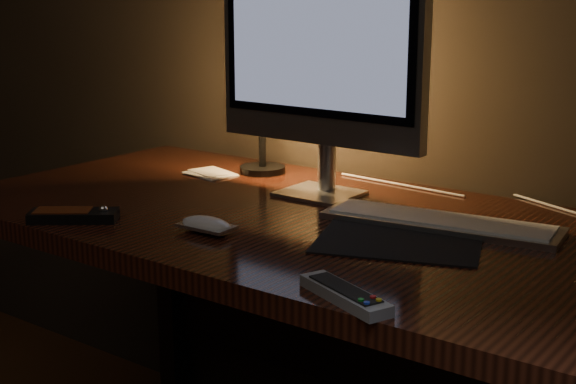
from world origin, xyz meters
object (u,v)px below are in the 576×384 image
Objects in this scene: keyboard at (440,222)px; desk_lamp at (261,71)px; monitor at (319,51)px; tv_remote at (345,294)px; media_remote at (74,215)px; desk at (343,272)px; mouse at (206,227)px.

keyboard is 1.20× the size of desk_lamp.
monitor is 2.97× the size of tv_remote.
media_remote is 0.46× the size of desk_lamp.
keyboard is at bearing -9.84° from monitor.
desk is 0.33m from mouse.
keyboard is 2.55× the size of tv_remote.
desk is at bearing -33.57° from monitor.
keyboard is at bearing 119.60° from tv_remote.
monitor is 1.17× the size of keyboard.
desk is 15.00× the size of mouse.
tv_remote is at bearing -90.09° from keyboard.
keyboard is (0.32, -0.06, -0.30)m from monitor.
keyboard is (0.20, 0.02, 0.14)m from desk.
desk is 0.50m from tv_remote.
media_remote reaches higher than tv_remote.
monitor reaches higher than tv_remote.
keyboard is at bearing -3.83° from media_remote.
monitor is at bearing -43.64° from desk_lamp.
monitor is at bearing 86.61° from mouse.
media_remote is at bearing -154.34° from keyboard.
mouse is at bearing -177.36° from tv_remote.
mouse is (-0.33, -0.29, 0.00)m from keyboard.
desk is at bearing 177.96° from keyboard.
monitor is 4.90× the size of mouse.
keyboard is 0.60m from desk_lamp.
mouse is at bearing -90.92° from monitor.
monitor reaches higher than media_remote.
mouse is 0.41m from tv_remote.
tv_remote is (0.06, -0.43, 0.00)m from keyboard.
tv_remote is (0.26, -0.41, 0.14)m from desk.
media_remote is (-0.38, -0.37, 0.14)m from desk.
mouse is 0.63× the size of media_remote.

